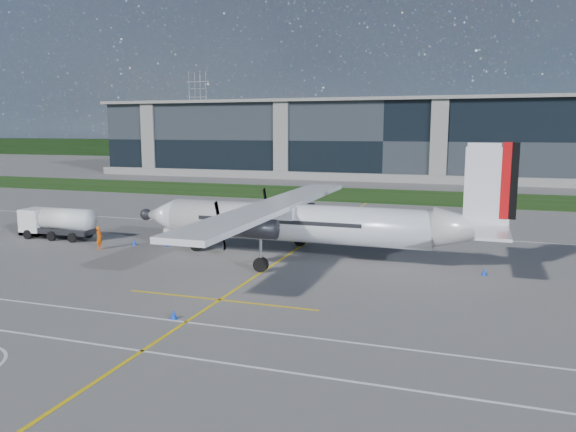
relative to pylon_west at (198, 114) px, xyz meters
name	(u,v)px	position (x,y,z in m)	size (l,w,h in m)	color
ground	(346,201)	(80.00, -110.00, -15.00)	(400.00, 400.00, 0.00)	#605D5B
grass_strip	(358,195)	(80.00, -102.00, -14.98)	(400.00, 18.00, 0.04)	#15390F
terminal_building	(391,140)	(80.00, -70.00, -7.50)	(120.00, 20.00, 15.00)	black
tree_line	(420,151)	(80.00, -10.00, -12.00)	(400.00, 6.00, 6.00)	black
pylon_west	(198,114)	(0.00, 0.00, 0.00)	(9.00, 4.60, 30.00)	gray
yellow_taxiway_centerline	(302,246)	(83.00, -140.00, -14.99)	(0.20, 70.00, 0.01)	yellow
white_lane_line	(87,343)	(80.00, -164.00, -14.99)	(90.00, 0.15, 0.01)	white
turboprop_aircraft	(309,201)	(85.03, -144.57, -10.51)	(28.87, 29.94, 8.98)	silver
fuel_tanker_truck	(53,223)	(60.67, -143.96, -13.60)	(7.49, 2.43, 2.81)	silver
baggage_tug	(180,236)	(72.94, -142.76, -14.22)	(2.59, 1.56, 1.56)	white
ground_crew_person	(99,236)	(67.54, -146.53, -13.92)	(0.88, 0.63, 2.17)	#F25907
safety_cone_fwd	(134,242)	(69.27, -144.16, -14.75)	(0.36, 0.36, 0.50)	#0A34B9
safety_cone_nose_stbd	(167,243)	(72.19, -143.70, -14.75)	(0.36, 0.36, 0.50)	#0A34B9
safety_cone_tail	(484,272)	(97.63, -145.12, -14.75)	(0.36, 0.36, 0.50)	#0A34B9
safety_cone_portwing	(174,314)	(82.13, -159.72, -14.75)	(0.36, 0.36, 0.50)	#0A34B9
safety_cone_stbdwing	(320,224)	(81.98, -130.37, -14.75)	(0.36, 0.36, 0.50)	#0A34B9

